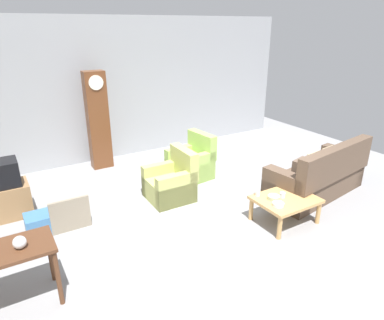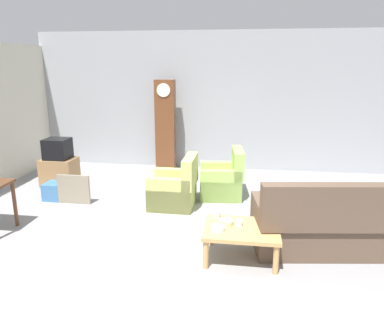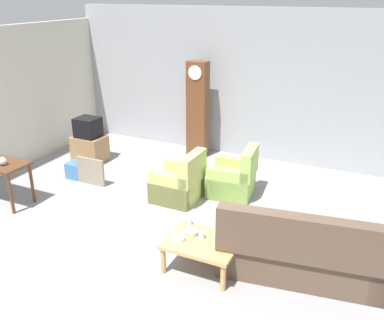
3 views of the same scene
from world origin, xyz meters
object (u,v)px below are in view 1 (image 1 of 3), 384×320
(bowl_white_stacked, at_px, (278,204))
(cup_white_porcelain, at_px, (258,193))
(framed_picture_leaning, at_px, (71,215))
(bowl_shallow_green, at_px, (274,198))
(tv_crt, at_px, (2,174))
(armchair_olive_near, at_px, (171,183))
(armchair_olive_far, at_px, (192,163))
(couch_floral, at_px, (318,177))
(coffee_table_wood, at_px, (286,201))
(grandfather_clock, at_px, (98,121))
(cup_blue_rimmed, at_px, (283,195))
(tv_stand_cabinet, at_px, (8,201))
(storage_box_blue, at_px, (42,223))
(glass_dome_cloche, at_px, (20,242))

(bowl_white_stacked, bearing_deg, cup_white_porcelain, 96.02)
(framed_picture_leaning, xyz_separation_m, cup_white_porcelain, (2.69, -1.23, 0.21))
(bowl_shallow_green, bearing_deg, tv_crt, 145.98)
(armchair_olive_near, distance_m, framed_picture_leaning, 1.84)
(armchair_olive_near, bearing_deg, armchair_olive_far, 37.72)
(couch_floral, bearing_deg, tv_crt, 157.13)
(framed_picture_leaning, distance_m, bowl_white_stacked, 3.20)
(coffee_table_wood, relative_size, grandfather_clock, 0.45)
(armchair_olive_far, height_order, grandfather_clock, grandfather_clock)
(cup_blue_rimmed, bearing_deg, framed_picture_leaning, 153.80)
(armchair_olive_far, height_order, framed_picture_leaning, armchair_olive_far)
(tv_stand_cabinet, relative_size, bowl_shallow_green, 3.49)
(coffee_table_wood, bearing_deg, armchair_olive_near, 125.68)
(tv_stand_cabinet, bearing_deg, grandfather_clock, 33.72)
(armchair_olive_near, bearing_deg, storage_box_blue, 179.23)
(armchair_olive_near, xyz_separation_m, coffee_table_wood, (1.19, -1.66, 0.06))
(armchair_olive_far, bearing_deg, tv_crt, 176.40)
(couch_floral, bearing_deg, storage_box_blue, 164.23)
(armchair_olive_far, height_order, cup_white_porcelain, armchair_olive_far)
(grandfather_clock, height_order, cup_blue_rimmed, grandfather_clock)
(coffee_table_wood, distance_m, cup_white_porcelain, 0.46)
(tv_crt, bearing_deg, armchair_olive_near, -17.79)
(coffee_table_wood, bearing_deg, couch_floral, 17.12)
(cup_white_porcelain, distance_m, cup_blue_rimmed, 0.39)
(armchair_olive_near, xyz_separation_m, armchair_olive_far, (0.81, 0.62, 0.00))
(couch_floral, distance_m, armchair_olive_far, 2.50)
(armchair_olive_near, xyz_separation_m, storage_box_blue, (-2.23, 0.03, -0.15))
(tv_crt, distance_m, framed_picture_leaning, 1.35)
(armchair_olive_far, relative_size, framed_picture_leaning, 1.53)
(armchair_olive_far, height_order, glass_dome_cloche, armchair_olive_far)
(tv_crt, bearing_deg, tv_stand_cabinet, 0.00)
(grandfather_clock, bearing_deg, bowl_shallow_green, -66.65)
(cup_blue_rimmed, relative_size, bowl_shallow_green, 0.45)
(framed_picture_leaning, height_order, glass_dome_cloche, glass_dome_cloche)
(tv_stand_cabinet, distance_m, bowl_shallow_green, 4.35)
(tv_crt, xyz_separation_m, storage_box_blue, (0.38, -0.81, -0.62))
(framed_picture_leaning, bearing_deg, coffee_table_wood, -26.67)
(tv_stand_cabinet, relative_size, storage_box_blue, 1.42)
(storage_box_blue, xyz_separation_m, bowl_shallow_green, (3.22, -1.63, 0.30))
(framed_picture_leaning, xyz_separation_m, glass_dome_cloche, (-0.76, -1.32, 0.56))
(armchair_olive_near, bearing_deg, coffee_table_wood, -54.32)
(coffee_table_wood, xyz_separation_m, storage_box_blue, (-3.42, 1.69, -0.21))
(couch_floral, xyz_separation_m, bowl_shallow_green, (-1.43, -0.31, 0.10))
(couch_floral, relative_size, armchair_olive_far, 2.39)
(coffee_table_wood, distance_m, grandfather_clock, 4.29)
(armchair_olive_far, distance_m, coffee_table_wood, 2.32)
(tv_stand_cabinet, height_order, glass_dome_cloche, glass_dome_cloche)
(storage_box_blue, height_order, bowl_shallow_green, bowl_shallow_green)
(coffee_table_wood, bearing_deg, bowl_shallow_green, 162.23)
(grandfather_clock, distance_m, cup_white_porcelain, 3.87)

